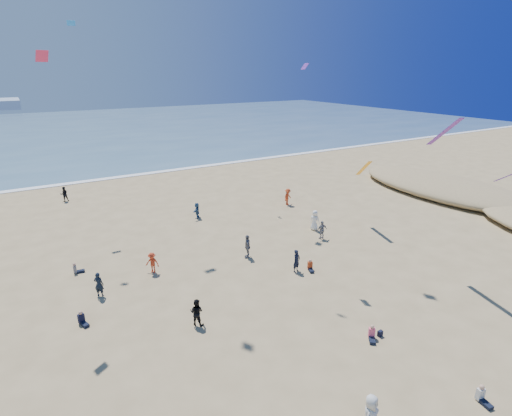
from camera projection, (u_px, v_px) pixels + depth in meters
ocean at (57, 132)px, 93.14m from camera, size 220.00×100.00×0.06m
surf_line at (99, 180)px, 52.69m from camera, size 220.00×1.20×0.08m
standing_flyers at (272, 246)px, 31.07m from camera, size 26.83×44.31×1.89m
seated_group at (246, 306)px, 23.95m from camera, size 16.22×22.53×0.84m
navy_bag at (380, 333)px, 21.89m from camera, size 0.28×0.18×0.34m
kites_aloft at (315, 60)px, 26.93m from camera, size 39.12×35.40×30.73m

